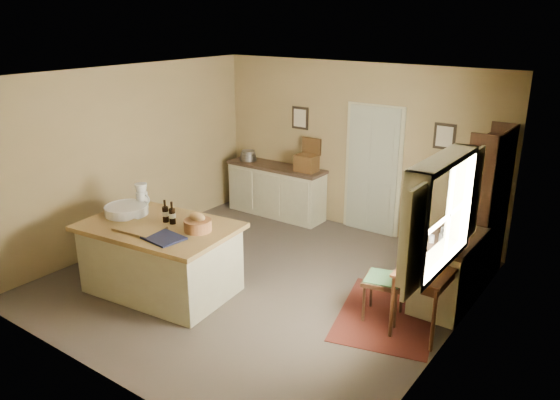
{
  "coord_description": "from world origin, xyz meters",
  "views": [
    {
      "loc": [
        4.03,
        -5.16,
        3.4
      ],
      "look_at": [
        0.2,
        0.15,
        1.15
      ],
      "focal_mm": 35.0,
      "sensor_mm": 36.0,
      "label": 1
    }
  ],
  "objects_px": {
    "work_island": "(160,256)",
    "writing_desk": "(429,274)",
    "desk_chair": "(384,280)",
    "right_cabinet": "(448,270)",
    "sideboard": "(277,189)",
    "shelving_unit": "(490,207)"
  },
  "relations": [
    {
      "from": "work_island",
      "to": "writing_desk",
      "type": "distance_m",
      "value": 3.3
    },
    {
      "from": "desk_chair",
      "to": "right_cabinet",
      "type": "distance_m",
      "value": 0.89
    },
    {
      "from": "desk_chair",
      "to": "right_cabinet",
      "type": "xyz_separation_m",
      "value": [
        0.49,
        0.74,
        -0.02
      ]
    },
    {
      "from": "writing_desk",
      "to": "right_cabinet",
      "type": "bearing_deg",
      "value": 90.02
    },
    {
      "from": "sideboard",
      "to": "right_cabinet",
      "type": "height_order",
      "value": "sideboard"
    },
    {
      "from": "right_cabinet",
      "to": "shelving_unit",
      "type": "distance_m",
      "value": 1.14
    },
    {
      "from": "work_island",
      "to": "sideboard",
      "type": "xyz_separation_m",
      "value": [
        -0.45,
        3.13,
        -0.0
      ]
    },
    {
      "from": "sideboard",
      "to": "shelving_unit",
      "type": "bearing_deg",
      "value": -5.66
    },
    {
      "from": "sideboard",
      "to": "shelving_unit",
      "type": "distance_m",
      "value": 3.75
    },
    {
      "from": "desk_chair",
      "to": "right_cabinet",
      "type": "height_order",
      "value": "right_cabinet"
    },
    {
      "from": "work_island",
      "to": "desk_chair",
      "type": "bearing_deg",
      "value": 15.9
    },
    {
      "from": "sideboard",
      "to": "right_cabinet",
      "type": "relative_size",
      "value": 1.65
    },
    {
      "from": "desk_chair",
      "to": "right_cabinet",
      "type": "bearing_deg",
      "value": 43.41
    },
    {
      "from": "writing_desk",
      "to": "shelving_unit",
      "type": "distance_m",
      "value": 1.68
    },
    {
      "from": "sideboard",
      "to": "desk_chair",
      "type": "distance_m",
      "value": 3.69
    },
    {
      "from": "writing_desk",
      "to": "shelving_unit",
      "type": "relative_size",
      "value": 0.44
    },
    {
      "from": "sideboard",
      "to": "right_cabinet",
      "type": "xyz_separation_m",
      "value": [
        3.54,
        -1.34,
        -0.02
      ]
    },
    {
      "from": "work_island",
      "to": "desk_chair",
      "type": "height_order",
      "value": "work_island"
    },
    {
      "from": "work_island",
      "to": "right_cabinet",
      "type": "xyz_separation_m",
      "value": [
        3.09,
        1.79,
        -0.02
      ]
    },
    {
      "from": "desk_chair",
      "to": "shelving_unit",
      "type": "relative_size",
      "value": 0.47
    },
    {
      "from": "work_island",
      "to": "shelving_unit",
      "type": "xyz_separation_m",
      "value": [
        3.24,
        2.76,
        0.54
      ]
    },
    {
      "from": "sideboard",
      "to": "writing_desk",
      "type": "distance_m",
      "value": 4.07
    }
  ]
}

